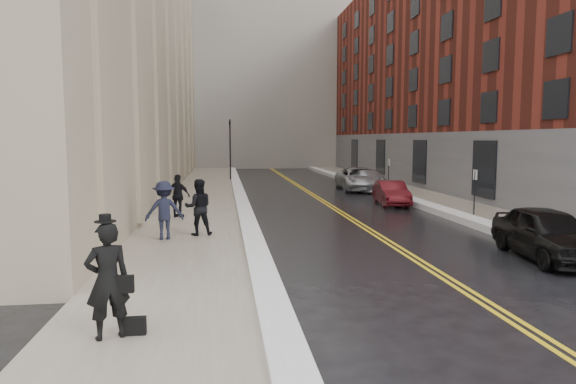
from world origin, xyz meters
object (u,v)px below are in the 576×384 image
object	(u,v)px
car_black	(547,233)
car_silver_far	(359,179)
pedestrian_b	(164,210)
car_maroon	(391,193)
pedestrian_c	(178,196)
car_silver_near	(368,180)
pedestrian_a	(198,207)
pedestrian_main	(107,281)

from	to	relation	value
car_black	car_silver_far	world-z (taller)	car_silver_far
car_black	pedestrian_b	xyz separation A→B (m)	(-11.62, 3.76, 0.37)
car_maroon	pedestrian_c	xyz separation A→B (m)	(-11.02, -4.01, 0.44)
car_maroon	car_silver_near	xyz separation A→B (m)	(0.86, 7.67, 0.09)
car_silver_near	pedestrian_a	distance (m)	19.33
car_maroon	car_silver_near	world-z (taller)	car_silver_near
pedestrian_a	pedestrian_b	bearing A→B (deg)	23.62
car_black	car_silver_near	size ratio (longest dim) A/B	0.90
car_black	car_silver_near	xyz separation A→B (m)	(0.31, 20.42, -0.04)
pedestrian_main	pedestrian_c	xyz separation A→B (m)	(0.01, 13.85, -0.07)
pedestrian_main	car_silver_near	bearing A→B (deg)	-137.76
car_black	car_silver_near	bearing A→B (deg)	95.47
car_silver_near	car_silver_far	bearing A→B (deg)	137.79
car_silver_near	pedestrian_b	xyz separation A→B (m)	(-11.93, -16.66, 0.41)
car_silver_far	car_silver_near	bearing A→B (deg)	-33.99
car_silver_far	pedestrian_c	world-z (taller)	pedestrian_c
car_silver_near	car_silver_far	distance (m)	0.63
pedestrian_c	pedestrian_b	bearing A→B (deg)	112.01
car_silver_near	pedestrian_c	distance (m)	16.67
car_maroon	car_silver_far	xyz separation A→B (m)	(0.36, 8.05, 0.14)
car_maroon	pedestrian_b	world-z (taller)	pedestrian_b
pedestrian_main	pedestrian_b	bearing A→B (deg)	-112.55
car_silver_far	pedestrian_b	size ratio (longest dim) A/B	2.85
car_black	car_silver_far	bearing A→B (deg)	96.87
car_black	pedestrian_c	xyz separation A→B (m)	(-11.58, 8.74, 0.32)
car_silver_far	pedestrian_b	distance (m)	20.52
pedestrian_c	car_maroon	bearing A→B (deg)	-137.43
car_black	car_maroon	bearing A→B (deg)	98.83
car_silver_near	pedestrian_c	xyz separation A→B (m)	(-11.89, -11.68, 0.36)
car_black	car_silver_far	xyz separation A→B (m)	(-0.19, 20.80, 0.01)
pedestrian_b	pedestrian_c	size ratio (longest dim) A/B	1.06
pedestrian_main	pedestrian_c	bearing A→B (deg)	-112.83
pedestrian_b	pedestrian_c	xyz separation A→B (m)	(0.05, 4.97, -0.06)
pedestrian_c	car_silver_near	bearing A→B (deg)	-112.93
car_silver_far	pedestrian_c	distance (m)	16.59
pedestrian_main	pedestrian_b	size ratio (longest dim) A/B	1.02
pedestrian_a	pedestrian_b	world-z (taller)	pedestrian_a
car_maroon	pedestrian_main	bearing A→B (deg)	-115.82
pedestrian_a	pedestrian_main	bearing A→B (deg)	77.70
car_black	pedestrian_b	bearing A→B (deg)	168.40
car_silver_near	pedestrian_b	bearing A→B (deg)	-130.54
car_silver_far	pedestrian_a	bearing A→B (deg)	-118.84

